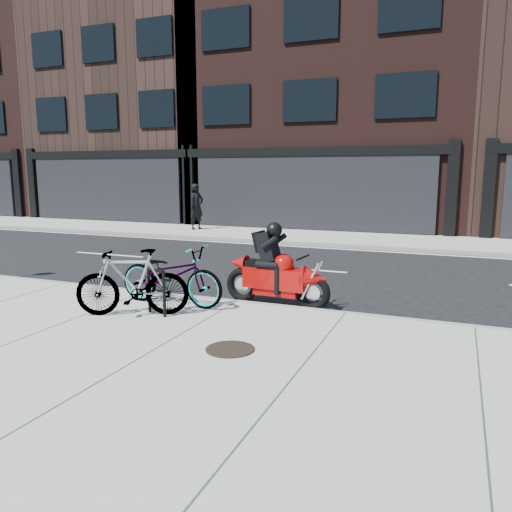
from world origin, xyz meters
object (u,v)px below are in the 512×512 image
at_px(bicycle_rear, 132,282).
at_px(pedestrian, 197,207).
at_px(bicycle_front, 171,275).
at_px(bike_rack, 156,288).
at_px(motorcycle, 281,272).
at_px(manhole_cover, 230,349).

bearing_deg(bicycle_rear, pedestrian, 179.55).
height_order(bicycle_front, bicycle_rear, bicycle_rear).
relative_size(bike_rack, bicycle_front, 0.38).
bearing_deg(bicycle_front, bicycle_rear, 165.30).
relative_size(motorcycle, pedestrian, 1.14).
distance_m(motorcycle, pedestrian, 11.71).
distance_m(bike_rack, motorcycle, 2.33).
bearing_deg(manhole_cover, bicycle_front, 138.82).
bearing_deg(pedestrian, bicycle_rear, -136.07).
bearing_deg(bike_rack, motorcycle, 47.42).
relative_size(bicycle_rear, pedestrian, 1.00).
xyz_separation_m(bike_rack, manhole_cover, (1.82, -1.05, -0.45)).
bearing_deg(bicycle_rear, manhole_cover, 43.82).
xyz_separation_m(bicycle_front, motorcycle, (1.68, 1.07, -0.03)).
xyz_separation_m(bicycle_rear, manhole_cover, (2.17, -0.87, -0.55)).
bearing_deg(pedestrian, bicycle_front, -133.39).
distance_m(bicycle_rear, motorcycle, 2.69).
relative_size(pedestrian, manhole_cover, 2.80).
relative_size(bicycle_front, pedestrian, 1.10).
relative_size(bicycle_front, manhole_cover, 3.09).
bearing_deg(bicycle_front, motorcycle, -55.99).
relative_size(bike_rack, motorcycle, 0.37).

